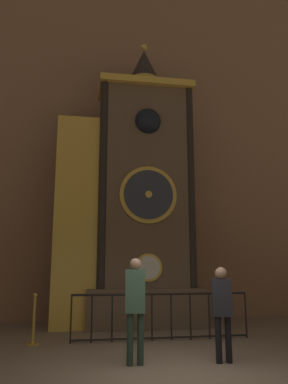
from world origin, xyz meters
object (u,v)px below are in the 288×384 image
clock_tower (130,200)px  visitor_near (135,300)px  stanchion_post (33,328)px  visitor_far (222,304)px

clock_tower → visitor_near: (-0.42, -4.08, -2.46)m
stanchion_post → visitor_far: bearing=-31.3°
visitor_far → clock_tower: bearing=119.5°
visitor_far → stanchion_post: visitor_far is taller
stanchion_post → clock_tower: bearing=42.0°
visitor_near → visitor_far: (1.53, -0.10, -0.09)m
clock_tower → visitor_far: clock_tower is taller
clock_tower → stanchion_post: (-2.32, -2.09, -3.18)m
visitor_near → visitor_far: bearing=6.0°
visitor_far → stanchion_post: 4.06m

